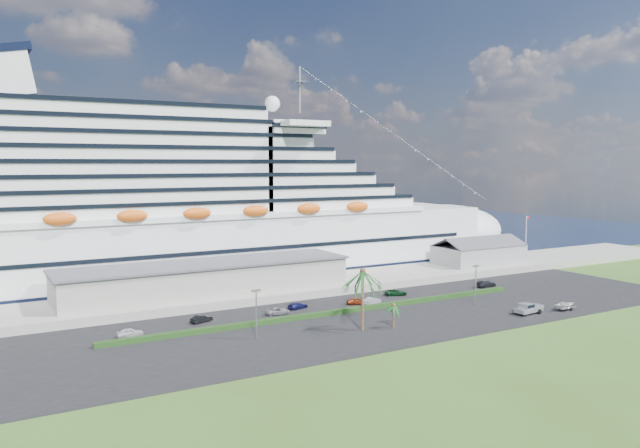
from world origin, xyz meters
TOP-DOWN VIEW (x-y plane):
  - ground at (0.00, 0.00)m, footprint 420.00×420.00m
  - asphalt_lot at (0.00, 11.00)m, footprint 140.00×38.00m
  - wharf at (0.00, 40.00)m, footprint 240.00×20.00m
  - water at (0.00, 130.00)m, footprint 420.00×160.00m
  - cruise_ship at (-21.53, 64.00)m, footprint 191.00×38.00m
  - terminal_building at (-25.00, 40.00)m, footprint 61.00×15.00m
  - port_shed at (52.00, 40.00)m, footprint 24.00×12.31m
  - flagpole at (70.04, 40.00)m, footprint 1.08×0.16m
  - hedge at (-8.00, 16.00)m, footprint 88.00×1.10m
  - lamp_post_left at (-28.00, 8.00)m, footprint 1.60×0.35m
  - lamp_post_right at (20.00, 8.00)m, footprint 1.60×0.35m
  - palm_tall at (-10.00, 4.00)m, footprint 8.82×8.82m
  - palm_short at (-4.50, 2.50)m, footprint 3.53×3.53m
  - parked_car_0 at (-45.48, 19.87)m, footprint 4.31×1.83m
  - parked_car_1 at (-32.13, 22.99)m, footprint 4.41×2.66m
  - parked_car_2 at (-17.55, 21.47)m, footprint 4.92×2.79m
  - parked_car_3 at (-12.09, 23.67)m, footprint 4.78×2.85m
  - parked_car_4 at (0.17, 21.12)m, footprint 4.63×3.01m
  - parked_car_5 at (2.67, 19.41)m, footprint 4.75×3.00m
  - parked_car_6 at (12.26, 24.06)m, footprint 5.23×3.54m
  - parked_car_7 at (35.78, 21.08)m, footprint 5.45×2.26m
  - pickup_truck at (23.95, -2.08)m, footprint 6.22×2.79m
  - boat_trailer at (32.86, -3.54)m, footprint 5.60×3.74m

SIDE VIEW (x-z plane):
  - ground at x=0.00m, z-range 0.00..0.00m
  - water at x=0.00m, z-range 0.00..0.02m
  - asphalt_lot at x=0.00m, z-range 0.00..0.12m
  - hedge at x=-8.00m, z-range 0.12..1.02m
  - parked_car_2 at x=-17.55m, z-range 0.12..1.42m
  - parked_car_3 at x=-12.09m, z-range 0.12..1.42m
  - parked_car_6 at x=12.26m, z-range 0.12..1.45m
  - parked_car_1 at x=-32.13m, z-range 0.12..1.49m
  - parked_car_0 at x=-45.48m, z-range 0.12..1.57m
  - parked_car_4 at x=0.17m, z-range 0.12..1.59m
  - parked_car_5 at x=2.67m, z-range 0.12..1.60m
  - wharf at x=0.00m, z-range 0.00..1.80m
  - parked_car_7 at x=35.78m, z-range 0.12..1.69m
  - boat_trailer at x=32.86m, z-range 0.38..1.98m
  - pickup_truck at x=23.95m, z-range 0.22..2.35m
  - palm_short at x=-4.50m, z-range 1.38..5.95m
  - port_shed at x=52.00m, z-range 0.71..8.08m
  - terminal_building at x=-25.00m, z-range 1.86..8.16m
  - lamp_post_left at x=-28.00m, z-range 1.21..9.48m
  - lamp_post_right at x=20.00m, z-range 1.21..9.48m
  - flagpole at x=70.04m, z-range 2.27..14.27m
  - palm_tall at x=-10.00m, z-range 3.64..14.77m
  - cruise_ship at x=-21.53m, z-range -10.31..43.69m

